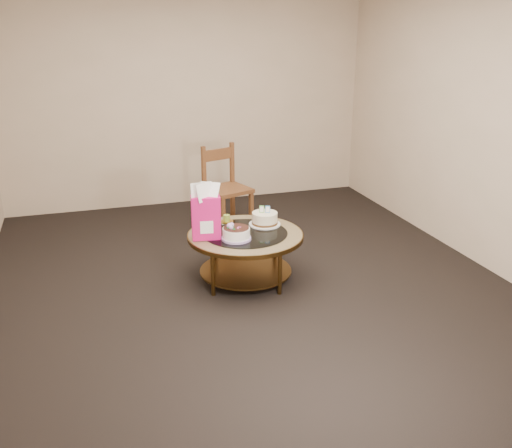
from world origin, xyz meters
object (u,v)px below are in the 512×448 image
object	(u,v)px
dining_chair	(226,188)
decorated_cake	(236,234)
cream_cake	(265,219)
gift_bag	(206,212)
coffee_table	(245,241)

from	to	relation	value
dining_chair	decorated_cake	bearing A→B (deg)	-119.68
cream_cake	gift_bag	world-z (taller)	gift_bag
coffee_table	decorated_cake	world-z (taller)	decorated_cake
coffee_table	cream_cake	size ratio (longest dim) A/B	3.55
decorated_cake	gift_bag	bearing A→B (deg)	155.34
cream_cake	dining_chair	size ratio (longest dim) A/B	0.31
cream_cake	decorated_cake	bearing A→B (deg)	-117.91
gift_bag	dining_chair	world-z (taller)	gift_bag
coffee_table	decorated_cake	size ratio (longest dim) A/B	4.04
coffee_table	decorated_cake	distance (m)	0.22
decorated_cake	dining_chair	bearing A→B (deg)	78.85
decorated_cake	cream_cake	bearing A→B (deg)	38.52
decorated_cake	dining_chair	distance (m)	1.53
decorated_cake	dining_chair	world-z (taller)	dining_chair
coffee_table	gift_bag	distance (m)	0.48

